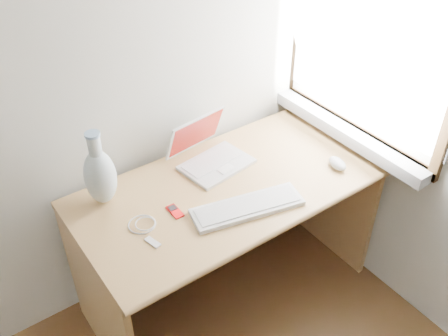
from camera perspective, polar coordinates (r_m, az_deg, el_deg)
window at (r=2.32m, az=15.83°, el=14.36°), size 0.11×0.99×1.10m
desk at (r=2.41m, az=-0.64°, el=-4.74°), size 1.38×0.69×0.73m
laptop at (r=2.33m, az=-1.45°, el=1.74°), size 0.34×0.30×0.21m
external_keyboard at (r=2.09m, az=2.70°, el=-4.44°), size 0.50×0.25×0.02m
mouse at (r=2.37m, az=12.83°, el=0.51°), size 0.09×0.12×0.04m
ipod at (r=2.09m, az=-5.63°, el=-4.95°), size 0.04×0.09×0.01m
cable_coil at (r=2.05m, az=-9.34°, el=-6.37°), size 0.15×0.15×0.01m
remote at (r=1.97m, az=-8.15°, el=-8.38°), size 0.04×0.08×0.01m
vase at (r=2.11m, az=-13.99°, el=-0.77°), size 0.13×0.13×0.34m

